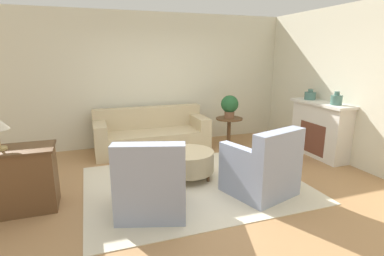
% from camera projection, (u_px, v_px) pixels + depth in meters
% --- Properties ---
extents(ground_plane, '(16.00, 16.00, 0.00)m').
position_uv_depth(ground_plane, '(195.00, 184.00, 4.60)').
color(ground_plane, '#AD7F51').
extents(wall_back, '(8.81, 0.12, 2.80)m').
position_uv_depth(wall_back, '(156.00, 80.00, 6.52)').
color(wall_back, beige).
rests_on(wall_back, ground_plane).
extents(wall_right, '(0.12, 9.83, 2.80)m').
position_uv_depth(wall_right, '(355.00, 86.00, 5.22)').
color(wall_right, beige).
rests_on(wall_right, ground_plane).
extents(rug, '(3.23, 2.50, 0.01)m').
position_uv_depth(rug, '(195.00, 184.00, 4.60)').
color(rug, beige).
rests_on(rug, ground_plane).
extents(couch, '(2.27, 0.88, 0.87)m').
position_uv_depth(couch, '(152.00, 136.00, 6.16)').
color(couch, '#C6B289').
rests_on(couch, ground_plane).
extents(armchair_left, '(1.03, 1.02, 0.97)m').
position_uv_depth(armchair_left, '(152.00, 185.00, 3.68)').
color(armchair_left, '#8E99B2').
rests_on(armchair_left, rug).
extents(armchair_right, '(1.03, 1.02, 0.97)m').
position_uv_depth(armchair_right, '(263.00, 169.00, 4.19)').
color(armchair_right, '#8E99B2').
rests_on(armchair_right, rug).
extents(ottoman_table, '(0.82, 0.82, 0.44)m').
position_uv_depth(ottoman_table, '(188.00, 161.00, 4.76)').
color(ottoman_table, '#C6B289').
rests_on(ottoman_table, rug).
extents(side_table, '(0.56, 0.56, 0.63)m').
position_uv_depth(side_table, '(229.00, 127.00, 6.39)').
color(side_table, brown).
rests_on(side_table, ground_plane).
extents(fireplace, '(0.44, 1.32, 1.07)m').
position_uv_depth(fireplace, '(320.00, 128.00, 5.76)').
color(fireplace, silver).
rests_on(fireplace, ground_plane).
extents(dresser, '(1.20, 0.55, 0.82)m').
position_uv_depth(dresser, '(5.00, 180.00, 3.70)').
color(dresser, brown).
rests_on(dresser, ground_plane).
extents(vase_mantel_near, '(0.21, 0.21, 0.21)m').
position_uv_depth(vase_mantel_near, '(310.00, 95.00, 5.92)').
color(vase_mantel_near, '#477066').
rests_on(vase_mantel_near, fireplace).
extents(vase_mantel_far, '(0.20, 0.20, 0.24)m').
position_uv_depth(vase_mantel_far, '(336.00, 100.00, 5.30)').
color(vase_mantel_far, '#477066').
rests_on(vase_mantel_far, fireplace).
extents(potted_plant_on_side_table, '(0.37, 0.37, 0.48)m').
position_uv_depth(potted_plant_on_side_table, '(230.00, 105.00, 6.28)').
color(potted_plant_on_side_table, brown).
rests_on(potted_plant_on_side_table, side_table).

